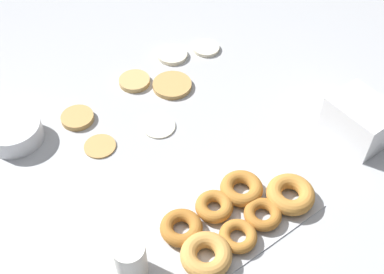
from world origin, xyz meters
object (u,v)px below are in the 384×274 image
object	(u,v)px
pancake_6	(206,48)
paper_cup	(131,260)
pancake_2	(159,126)
batter_bowl	(14,132)
pancake_1	(134,81)
pancake_0	(77,118)
pancake_3	(100,146)
donut_tray	(237,216)
pancake_5	(172,85)
pancake_4	(172,55)
container_stack	(359,120)

from	to	relation	value
pancake_6	paper_cup	xyz separation A→B (m)	(-0.59, -0.51, 0.04)
pancake_2	batter_bowl	distance (m)	0.38
pancake_1	pancake_0	bearing A→B (deg)	-170.08
batter_bowl	pancake_1	bearing A→B (deg)	0.45
pancake_3	batter_bowl	distance (m)	0.23
pancake_0	donut_tray	world-z (taller)	donut_tray
pancake_5	pancake_4	bearing A→B (deg)	54.89
pancake_1	batter_bowl	distance (m)	0.37
pancake_3	pancake_5	xyz separation A→B (m)	(0.28, 0.08, 0.00)
pancake_0	batter_bowl	world-z (taller)	batter_bowl
pancake_4	container_stack	bearing A→B (deg)	-70.38
pancake_0	donut_tray	bearing A→B (deg)	-74.29
pancake_5	pancake_3	bearing A→B (deg)	-164.56
pancake_3	pancake_5	distance (m)	0.29
pancake_6	paper_cup	distance (m)	0.78
pancake_2	pancake_4	size ratio (longest dim) A/B	0.95
pancake_1	paper_cup	size ratio (longest dim) A/B	0.93
pancake_5	donut_tray	xyz separation A→B (m)	(-0.14, -0.46, 0.01)
pancake_6	pancake_0	bearing A→B (deg)	-175.53
pancake_5	paper_cup	size ratio (longest dim) A/B	1.17
pancake_6	pancake_2	bearing A→B (deg)	-148.17
pancake_0	pancake_2	xyz separation A→B (m)	(0.16, -0.15, -0.00)
pancake_2	pancake_3	distance (m)	0.17
pancake_3	pancake_6	world-z (taller)	pancake_6
pancake_2	batter_bowl	world-z (taller)	batter_bowl
pancake_0	pancake_3	bearing A→B (deg)	-89.79
pancake_5	paper_cup	bearing A→B (deg)	-133.18
pancake_4	paper_cup	world-z (taller)	paper_cup
pancake_0	pancake_3	size ratio (longest dim) A/B	1.07
pancake_3	container_stack	world-z (taller)	container_stack
paper_cup	pancake_4	bearing A→B (deg)	48.39
paper_cup	pancake_6	bearing A→B (deg)	40.79
pancake_5	container_stack	distance (m)	0.53
pancake_2	donut_tray	xyz separation A→B (m)	(-0.02, -0.35, 0.01)
pancake_2	container_stack	bearing A→B (deg)	-39.63
pancake_3	pancake_5	bearing A→B (deg)	15.44
pancake_2	pancake_5	distance (m)	0.16
pancake_5	container_stack	xyz separation A→B (m)	(0.28, -0.44, 0.05)
donut_tray	paper_cup	size ratio (longest dim) A/B	3.76
pancake_0	container_stack	world-z (taller)	container_stack
pancake_6	container_stack	size ratio (longest dim) A/B	0.53
pancake_6	container_stack	bearing A→B (deg)	-79.89
pancake_4	donut_tray	size ratio (longest dim) A/B	0.26
pancake_3	batter_bowl	xyz separation A→B (m)	(-0.16, 0.16, 0.02)
pancake_2	pancake_4	bearing A→B (deg)	48.20
pancake_5	batter_bowl	bearing A→B (deg)	170.23
donut_tray	batter_bowl	world-z (taller)	batter_bowl
pancake_4	donut_tray	bearing A→B (deg)	-111.18
pancake_0	container_stack	bearing A→B (deg)	-40.78
pancake_4	pancake_6	distance (m)	0.11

